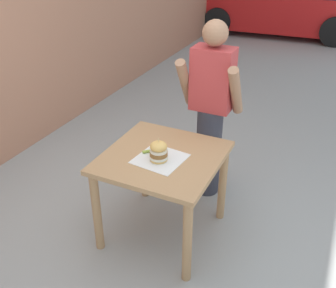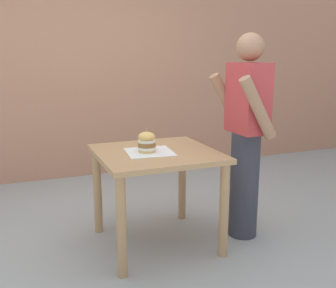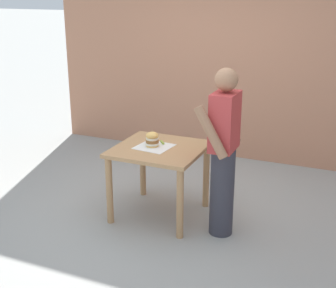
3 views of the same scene
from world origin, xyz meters
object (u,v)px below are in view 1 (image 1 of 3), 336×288
Objects in this scene: sandwich at (159,151)px; diner_across_table at (211,110)px; parked_car_far_end at (283,2)px; pickle_spear at (148,151)px; patio_table at (163,170)px.

sandwich is 0.83m from diner_across_table.
sandwich is 0.05× the size of parked_car_far_end.
diner_across_table is (0.25, 0.76, 0.09)m from pickle_spear.
sandwich is 2.25× the size of pickle_spear.
sandwich is 0.15m from pickle_spear.
parked_car_far_end is (-0.42, 7.62, -0.07)m from pickle_spear.
pickle_spear is 0.02× the size of parked_car_far_end.
diner_across_table is (0.13, 0.74, 0.24)m from patio_table.
diner_across_table is at bearing -84.42° from parked_car_far_end.
patio_table is 4.74× the size of sandwich.
sandwich is at bearing -85.90° from parked_car_far_end.
sandwich is 0.11× the size of diner_across_table.
parked_car_far_end reaches higher than sandwich.
sandwich is 7.70m from parked_car_far_end.
pickle_spear reaches higher than patio_table.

